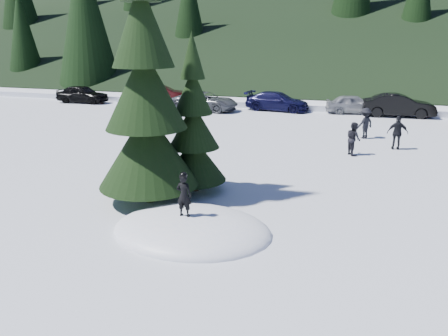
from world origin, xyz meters
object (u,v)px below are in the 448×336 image
(car_2, at_px, (205,101))
(car_4, at_px, (354,104))
(car_0, at_px, (82,94))
(child_skier, at_px, (184,195))
(adult_1, at_px, (398,133))
(car_5, at_px, (399,105))
(car_3, at_px, (277,101))
(adult_0, at_px, (353,139))
(adult_2, at_px, (365,123))
(spruce_tall, at_px, (145,99))
(spruce_short, at_px, (194,131))
(car_1, at_px, (162,95))

(car_2, xyz_separation_m, car_4, (10.52, 2.01, -0.01))
(car_0, bearing_deg, car_4, -88.51)
(car_2, bearing_deg, child_skier, -156.46)
(adult_1, height_order, car_5, adult_1)
(adult_1, distance_m, car_3, 12.59)
(car_3, bearing_deg, car_0, 100.37)
(adult_0, bearing_deg, adult_1, -78.09)
(car_3, relative_size, car_4, 1.20)
(child_skier, relative_size, car_3, 0.25)
(car_2, bearing_deg, car_4, -74.75)
(car_0, bearing_deg, adult_2, -108.93)
(spruce_tall, xyz_separation_m, child_skier, (2.03, -1.89, -2.25))
(spruce_tall, height_order, car_4, spruce_tall)
(child_skier, distance_m, car_3, 21.78)
(car_2, distance_m, car_5, 13.54)
(child_skier, bearing_deg, spruce_tall, -41.73)
(car_4, bearing_deg, car_0, 83.35)
(spruce_tall, height_order, spruce_short, spruce_tall)
(car_1, xyz_separation_m, car_4, (15.06, -0.09, -0.09))
(spruce_short, bearing_deg, adult_1, 50.69)
(spruce_tall, relative_size, car_3, 1.82)
(adult_0, distance_m, adult_1, 2.59)
(adult_1, relative_size, car_4, 0.42)
(child_skier, distance_m, car_4, 22.37)
(child_skier, xyz_separation_m, car_2, (-6.95, 20.07, -0.39))
(car_0, distance_m, car_5, 24.54)
(spruce_tall, bearing_deg, adult_1, 51.20)
(child_skier, xyz_separation_m, adult_0, (4.00, 10.11, -0.31))
(car_2, xyz_separation_m, car_3, (5.10, 1.63, 0.00))
(car_4, distance_m, car_5, 2.95)
(adult_1, bearing_deg, child_skier, 58.48)
(car_1, bearing_deg, car_5, -112.19)
(car_4, bearing_deg, adult_0, 171.81)
(child_skier, height_order, car_0, child_skier)
(spruce_tall, height_order, adult_0, spruce_tall)
(adult_1, bearing_deg, adult_2, -59.01)
(adult_2, height_order, car_4, adult_2)
(car_1, relative_size, car_3, 0.97)
(child_skier, height_order, car_4, child_skier)
(car_0, bearing_deg, spruce_short, -137.84)
(child_skier, height_order, adult_2, child_skier)
(spruce_short, distance_m, adult_0, 8.59)
(child_skier, bearing_deg, adult_1, -115.55)
(car_0, bearing_deg, spruce_tall, -141.77)
(spruce_tall, bearing_deg, car_5, 66.70)
(child_skier, distance_m, car_1, 24.97)
(car_5, bearing_deg, adult_1, 172.00)
(car_3, bearing_deg, adult_1, -134.77)
(car_2, height_order, car_3, car_3)
(spruce_tall, distance_m, adult_2, 13.90)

